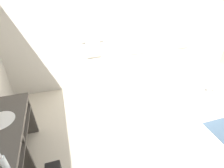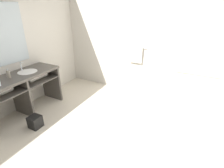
{
  "view_description": "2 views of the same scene",
  "coord_description": "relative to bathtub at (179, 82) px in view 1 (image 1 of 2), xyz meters",
  "views": [
    {
      "loc": [
        -0.99,
        -1.57,
        2.45
      ],
      "look_at": [
        -0.24,
        0.88,
        0.79
      ],
      "focal_mm": 28.0,
      "sensor_mm": 36.0,
      "label": 1
    },
    {
      "loc": [
        1.07,
        -1.7,
        2.05
      ],
      "look_at": [
        -0.21,
        0.77,
        0.78
      ],
      "focal_mm": 28.0,
      "sensor_mm": 36.0,
      "label": 2
    }
  ],
  "objects": [
    {
      "name": "ground_plane",
      "position": [
        -1.49,
        -1.25,
        -0.3
      ],
      "size": [
        16.0,
        16.0,
        0.0
      ],
      "primitive_type": "plane",
      "color": "beige",
      "rests_on": "ground"
    },
    {
      "name": "vanity_counter",
      "position": [
        -3.38,
        -1.07,
        0.33
      ],
      "size": [
        0.59,
        1.6,
        0.85
      ],
      "color": "#4C4742",
      "rests_on": "ground_plane"
    },
    {
      "name": "wall_back_with_blinds",
      "position": [
        -1.44,
        0.98,
        1.05
      ],
      "size": [
        7.4,
        0.13,
        2.7
      ],
      "color": "silver",
      "rests_on": "ground_plane"
    },
    {
      "name": "water_bottle_1",
      "position": [
        -3.17,
        -1.61,
        0.64
      ],
      "size": [
        0.06,
        0.06,
        0.2
      ],
      "color": "white",
      "rests_on": "vanity_counter"
    },
    {
      "name": "bathtub",
      "position": [
        0.0,
        0.0,
        0.0
      ],
      "size": [
        1.06,
        1.87,
        0.66
      ],
      "color": "white",
      "rests_on": "ground_plane"
    }
  ]
}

